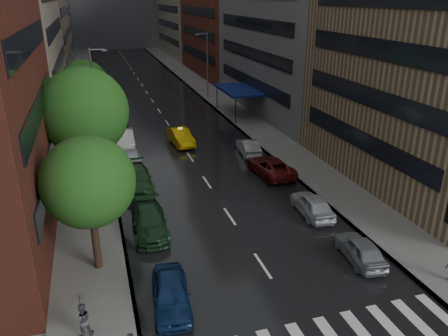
{
  "coord_description": "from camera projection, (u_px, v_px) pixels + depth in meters",
  "views": [
    {
      "loc": [
        -7.92,
        -14.77,
        13.83
      ],
      "look_at": [
        0.0,
        11.31,
        3.0
      ],
      "focal_mm": 35.0,
      "sensor_mm": 36.0,
      "label": 1
    }
  ],
  "objects": [
    {
      "name": "tree_far",
      "position": [
        85.0,
        84.0,
        45.09
      ],
      "size": [
        4.85,
        4.85,
        7.72
      ],
      "color": "#382619",
      "rests_on": "ground"
    },
    {
      "name": "street_lamp_left",
      "position": [
        95.0,
        92.0,
        43.16
      ],
      "size": [
        1.74,
        0.22,
        9.0
      ],
      "color": "gray",
      "rests_on": "sidewalk_left"
    },
    {
      "name": "parked_cars_right",
      "position": [
        286.0,
        181.0,
        32.99
      ],
      "size": [
        2.92,
        22.57,
        1.49
      ],
      "color": "gray",
      "rests_on": "ground"
    },
    {
      "name": "tree_near",
      "position": [
        88.0,
        182.0,
        21.75
      ],
      "size": [
        4.71,
        4.71,
        7.51
      ],
      "color": "#382619",
      "rests_on": "ground"
    },
    {
      "name": "sidewalk_right",
      "position": [
        207.0,
        91.0,
        67.24
      ],
      "size": [
        4.0,
        140.0,
        0.15
      ],
      "primitive_type": "cube",
      "color": "gray",
      "rests_on": "ground"
    },
    {
      "name": "ground",
      "position": [
        294.0,
        313.0,
        20.37
      ],
      "size": [
        220.0,
        220.0,
        0.0
      ],
      "primitive_type": "plane",
      "color": "gray",
      "rests_on": "ground"
    },
    {
      "name": "sidewalk_left",
      "position": [
        85.0,
        98.0,
        62.38
      ],
      "size": [
        4.0,
        140.0,
        0.15
      ],
      "primitive_type": "cube",
      "color": "gray",
      "rests_on": "ground"
    },
    {
      "name": "road",
      "position": [
        148.0,
        95.0,
        64.83
      ],
      "size": [
        14.0,
        140.0,
        0.01
      ],
      "primitive_type": "cube",
      "color": "black",
      "rests_on": "ground"
    },
    {
      "name": "street_lamp_right",
      "position": [
        207.0,
        64.0,
        60.67
      ],
      "size": [
        1.74,
        0.22,
        9.0
      ],
      "color": "gray",
      "rests_on": "sidewalk_right"
    },
    {
      "name": "ped_black_umbrella",
      "position": [
        81.0,
        312.0,
        18.39
      ],
      "size": [
        0.96,
        0.98,
        2.09
      ],
      "color": "#47464B",
      "rests_on": "sidewalk_left"
    },
    {
      "name": "awning",
      "position": [
        238.0,
        90.0,
        52.77
      ],
      "size": [
        4.0,
        8.0,
        3.12
      ],
      "color": "navy",
      "rests_on": "sidewalk_right"
    },
    {
      "name": "tree_mid",
      "position": [
        84.0,
        112.0,
        29.35
      ],
      "size": [
        5.96,
        5.96,
        9.5
      ],
      "color": "#382619",
      "rests_on": "ground"
    },
    {
      "name": "taxi",
      "position": [
        181.0,
        137.0,
        43.09
      ],
      "size": [
        2.14,
        4.93,
        1.58
      ],
      "primitive_type": "imported",
      "rotation": [
        0.0,
        0.0,
        0.1
      ],
      "color": "yellow",
      "rests_on": "ground"
    },
    {
      "name": "parked_cars_left",
      "position": [
        135.0,
        175.0,
        34.08
      ],
      "size": [
        2.32,
        37.31,
        1.58
      ],
      "color": "#11264F",
      "rests_on": "ground"
    }
  ]
}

